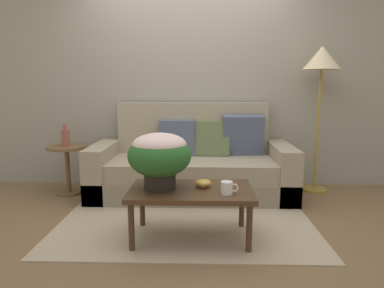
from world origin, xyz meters
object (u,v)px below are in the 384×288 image
object	(u,v)px
side_table	(67,161)
snack_bowl	(203,183)
floor_lamp	(321,67)
potted_plant	(160,154)
table_vase	(65,137)
coffee_table	(191,194)
couch	(193,166)
coffee_mug	(227,188)

from	to	relation	value
side_table	snack_bowl	xyz separation A→B (m)	(1.55, -1.10, 0.07)
floor_lamp	potted_plant	distance (m)	2.27
table_vase	side_table	bearing A→B (deg)	-46.33
coffee_table	table_vase	xyz separation A→B (m)	(-1.46, 1.15, 0.29)
snack_bowl	couch	bearing A→B (deg)	95.33
coffee_mug	table_vase	world-z (taller)	table_vase
coffee_table	couch	bearing A→B (deg)	90.42
coffee_mug	snack_bowl	world-z (taller)	coffee_mug
table_vase	floor_lamp	bearing A→B (deg)	3.70
coffee_mug	table_vase	distance (m)	2.17
couch	floor_lamp	size ratio (longest dim) A/B	1.34
potted_plant	snack_bowl	xyz separation A→B (m)	(0.35, 0.04, -0.24)
coffee_table	snack_bowl	size ratio (longest dim) A/B	7.51
coffee_table	coffee_mug	size ratio (longest dim) A/B	7.18
couch	floor_lamp	distance (m)	1.84
side_table	coffee_mug	distance (m)	2.15
side_table	table_vase	bearing A→B (deg)	133.67
potted_plant	table_vase	distance (m)	1.66
coffee_mug	snack_bowl	bearing A→B (deg)	136.49
coffee_mug	table_vase	size ratio (longest dim) A/B	0.56
side_table	couch	bearing A→B (deg)	1.87
side_table	floor_lamp	world-z (taller)	floor_lamp
coffee_table	potted_plant	world-z (taller)	potted_plant
coffee_table	potted_plant	xyz separation A→B (m)	(-0.25, 0.01, 0.32)
coffee_table	side_table	bearing A→B (deg)	141.86
coffee_table	floor_lamp	bearing A→B (deg)	42.98
potted_plant	table_vase	xyz separation A→B (m)	(-1.21, 1.14, -0.04)
couch	coffee_mug	distance (m)	1.36
coffee_table	snack_bowl	world-z (taller)	snack_bowl
couch	potted_plant	world-z (taller)	couch
side_table	snack_bowl	bearing A→B (deg)	-35.21
floor_lamp	snack_bowl	size ratio (longest dim) A/B	12.78
snack_bowl	table_vase	world-z (taller)	table_vase
coffee_mug	coffee_table	bearing A→B (deg)	155.73
couch	side_table	xyz separation A→B (m)	(-1.45, -0.05, 0.07)
floor_lamp	snack_bowl	xyz separation A→B (m)	(-1.33, -1.29, -0.99)
floor_lamp	coffee_mug	world-z (taller)	floor_lamp
couch	table_vase	distance (m)	1.49
coffee_mug	table_vase	xyz separation A→B (m)	(-1.74, 1.27, 0.19)
couch	snack_bowl	world-z (taller)	couch
side_table	potted_plant	bearing A→B (deg)	-43.23
coffee_mug	table_vase	bearing A→B (deg)	143.79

